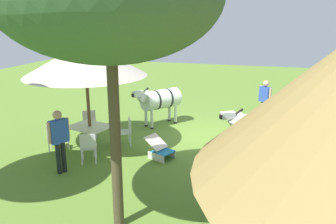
{
  "coord_description": "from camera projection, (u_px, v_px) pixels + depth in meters",
  "views": [
    {
      "loc": [
        -1.9,
        11.16,
        4.1
      ],
      "look_at": [
        1.16,
        0.72,
        1.0
      ],
      "focal_mm": 36.78,
      "sensor_mm": 36.0,
      "label": 1
    }
  ],
  "objects": [
    {
      "name": "patio_chair_near_hut",
      "position": [
        127.0,
        130.0,
        11.04
      ],
      "size": [
        0.58,
        0.59,
        0.9
      ],
      "rotation": [
        0.0,
        0.0,
        -1.05
      ],
      "color": "silver",
      "rests_on": "ground_plane"
    },
    {
      "name": "striped_lounge_chair",
      "position": [
        160.0,
        149.0,
        10.15
      ],
      "size": [
        0.95,
        0.8,
        0.61
      ],
      "rotation": [
        0.0,
        0.0,
        1.17
      ],
      "color": "teal",
      "rests_on": "ground_plane"
    },
    {
      "name": "standing_watcher",
      "position": [
        265.0,
        97.0,
        13.28
      ],
      "size": [
        0.47,
        0.46,
        1.66
      ],
      "rotation": [
        0.0,
        0.0,
        -0.75
      ],
      "color": "black",
      "rests_on": "ground_plane"
    },
    {
      "name": "patio_chair_east_end",
      "position": [
        89.0,
        122.0,
        11.85
      ],
      "size": [
        0.59,
        0.58,
        0.9
      ],
      "rotation": [
        0.0,
        0.0,
        0.52
      ],
      "color": "silver",
      "rests_on": "ground_plane"
    },
    {
      "name": "zebra_toward_hut",
      "position": [
        302.0,
        109.0,
        11.75
      ],
      "size": [
        1.86,
        1.66,
        1.51
      ],
      "rotation": [
        0.0,
        0.0,
        5.42
      ],
      "color": "silver",
      "rests_on": "ground_plane"
    },
    {
      "name": "zebra_nearest_camera",
      "position": [
        260.0,
        125.0,
        10.09
      ],
      "size": [
        2.03,
        1.36,
        1.51
      ],
      "rotation": [
        0.0,
        0.0,
        5.21
      ],
      "color": "silver",
      "rests_on": "ground_plane"
    },
    {
      "name": "shade_umbrella",
      "position": [
        85.0,
        59.0,
        10.15
      ],
      "size": [
        3.66,
        3.66,
        3.33
      ],
      "color": "brown",
      "rests_on": "ground_plane"
    },
    {
      "name": "patio_chair_west_end",
      "position": [
        52.0,
        135.0,
        10.59
      ],
      "size": [
        0.57,
        0.58,
        0.9
      ],
      "rotation": [
        0.0,
        0.0,
        -4.25
      ],
      "color": "white",
      "rests_on": "ground_plane"
    },
    {
      "name": "guest_beside_umbrella",
      "position": [
        59.0,
        136.0,
        8.97
      ],
      "size": [
        0.4,
        0.56,
        1.73
      ],
      "rotation": [
        0.0,
        0.0,
        1.11
      ],
      "color": "black",
      "rests_on": "ground_plane"
    },
    {
      "name": "patio_chair_near_lawn",
      "position": [
        88.0,
        146.0,
        9.7
      ],
      "size": [
        0.58,
        0.57,
        0.9
      ],
      "rotation": [
        0.0,
        0.0,
        -2.69
      ],
      "color": "silver",
      "rests_on": "ground_plane"
    },
    {
      "name": "zebra_by_umbrella",
      "position": [
        160.0,
        100.0,
        12.94
      ],
      "size": [
        1.52,
        1.84,
        1.54
      ],
      "rotation": [
        0.0,
        0.0,
        5.64
      ],
      "color": "silver",
      "rests_on": "ground_plane"
    },
    {
      "name": "patio_dining_table",
      "position": [
        90.0,
        129.0,
        10.75
      ],
      "size": [
        1.43,
        1.25,
        0.74
      ],
      "rotation": [
        0.0,
        0.0,
        -0.27
      ],
      "color": "silver",
      "rests_on": "ground_plane"
    },
    {
      "name": "ground_plane",
      "position": [
        206.0,
        137.0,
        11.93
      ],
      "size": [
        36.0,
        36.0,
        0.0
      ],
      "primitive_type": "plane",
      "color": "olive"
    }
  ]
}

